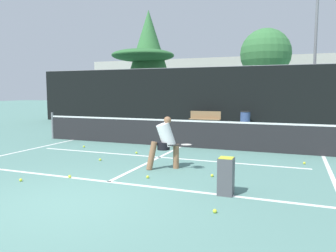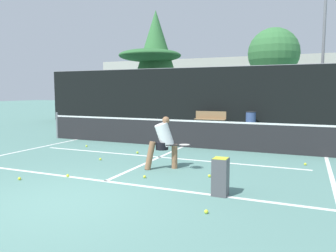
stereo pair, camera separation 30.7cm
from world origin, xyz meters
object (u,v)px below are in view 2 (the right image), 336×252
object	(u,v)px
parked_car	(215,111)
courtside_bench	(210,119)
ball_hopper	(220,176)
player_practicing	(164,141)
trash_bin	(251,120)

from	to	relation	value
parked_car	courtside_bench	bearing A→B (deg)	-78.66
ball_hopper	player_practicing	bearing A→B (deg)	140.43
player_practicing	ball_hopper	world-z (taller)	player_practicing
courtside_bench	parked_car	world-z (taller)	parked_car
courtside_bench	parked_car	distance (m)	4.31
player_practicing	ball_hopper	xyz separation A→B (m)	(1.80, -1.49, -0.33)
ball_hopper	trash_bin	distance (m)	11.31
trash_bin	parked_car	size ratio (longest dim) A/B	0.21
courtside_bench	trash_bin	distance (m)	2.10
ball_hopper	parked_car	distance (m)	15.81
ball_hopper	trash_bin	xyz separation A→B (m)	(-1.22, 11.24, 0.08)
courtside_bench	parked_car	size ratio (longest dim) A/B	0.38
player_practicing	courtside_bench	bearing A→B (deg)	64.22
player_practicing	parked_car	bearing A→B (deg)	64.97
trash_bin	parked_car	xyz separation A→B (m)	(-2.93, 4.01, 0.18)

